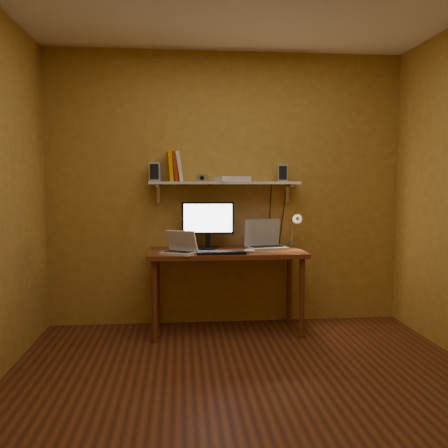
{
  "coord_description": "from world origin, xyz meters",
  "views": [
    {
      "loc": [
        -0.44,
        -2.95,
        1.36
      ],
      "look_at": [
        -0.07,
        1.18,
        1.0
      ],
      "focal_mm": 38.0,
      "sensor_mm": 36.0,
      "label": 1
    }
  ],
  "objects": [
    {
      "name": "room",
      "position": [
        0.0,
        0.0,
        1.3
      ],
      "size": [
        3.44,
        3.24,
        2.64
      ],
      "color": "#602E18",
      "rests_on": "ground"
    },
    {
      "name": "desk",
      "position": [
        -0.03,
        1.28,
        0.66
      ],
      "size": [
        1.4,
        0.6,
        0.75
      ],
      "color": "brown",
      "rests_on": "ground"
    },
    {
      "name": "wall_shelf",
      "position": [
        -0.03,
        1.47,
        1.36
      ],
      "size": [
        1.4,
        0.25,
        0.21
      ],
      "color": "silver",
      "rests_on": "room"
    },
    {
      "name": "monitor",
      "position": [
        -0.19,
        1.41,
        1.0
      ],
      "size": [
        0.48,
        0.22,
        0.44
      ],
      "rotation": [
        0.0,
        0.0,
        -0.05
      ],
      "color": "black",
      "rests_on": "desk"
    },
    {
      "name": "laptop",
      "position": [
        0.34,
        1.42,
        0.82
      ],
      "size": [
        0.4,
        0.33,
        0.27
      ],
      "rotation": [
        0.0,
        0.0,
        0.21
      ],
      "color": "#979A9F",
      "rests_on": "desk"
    },
    {
      "name": "netbook",
      "position": [
        -0.45,
        1.13,
        0.81
      ],
      "size": [
        0.34,
        0.31,
        0.2
      ],
      "rotation": [
        0.0,
        0.0,
        -0.51
      ],
      "color": "silver",
      "rests_on": "desk"
    },
    {
      "name": "keyboard",
      "position": [
        -0.1,
        1.08,
        0.76
      ],
      "size": [
        0.42,
        0.14,
        0.02
      ],
      "primitive_type": "cube",
      "rotation": [
        0.0,
        0.0,
        -0.0
      ],
      "color": "black",
      "rests_on": "desk"
    },
    {
      "name": "mouse",
      "position": [
        0.15,
        1.13,
        0.77
      ],
      "size": [
        0.11,
        0.08,
        0.03
      ],
      "primitive_type": "ellipsoid",
      "rotation": [
        0.0,
        0.0,
        0.18
      ],
      "color": "silver",
      "rests_on": "desk"
    },
    {
      "name": "desk_lamp",
      "position": [
        0.63,
        1.41,
        0.96
      ],
      "size": [
        0.09,
        0.23,
        0.38
      ],
      "color": "silver",
      "rests_on": "desk"
    },
    {
      "name": "speaker_left",
      "position": [
        -0.67,
        1.48,
        1.46
      ],
      "size": [
        0.11,
        0.11,
        0.18
      ],
      "primitive_type": "cube",
      "rotation": [
        0.0,
        0.0,
        -0.17
      ],
      "color": "#979A9F",
      "rests_on": "wall_shelf"
    },
    {
      "name": "speaker_right",
      "position": [
        0.52,
        1.47,
        1.46
      ],
      "size": [
        0.11,
        0.11,
        0.16
      ],
      "primitive_type": "cube",
      "rotation": [
        0.0,
        0.0,
        -0.19
      ],
      "color": "#979A9F",
      "rests_on": "wall_shelf"
    },
    {
      "name": "books",
      "position": [
        -0.5,
        1.5,
        1.51
      ],
      "size": [
        0.16,
        0.2,
        0.28
      ],
      "color": "orange",
      "rests_on": "wall_shelf"
    },
    {
      "name": "shelf_camera",
      "position": [
        -0.24,
        1.42,
        1.41
      ],
      "size": [
        0.11,
        0.05,
        0.06
      ],
      "color": "silver",
      "rests_on": "wall_shelf"
    },
    {
      "name": "router",
      "position": [
        0.04,
        1.46,
        1.4
      ],
      "size": [
        0.34,
        0.28,
        0.05
      ],
      "primitive_type": "cube",
      "rotation": [
        0.0,
        0.0,
        0.33
      ],
      "color": "silver",
      "rests_on": "wall_shelf"
    }
  ]
}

